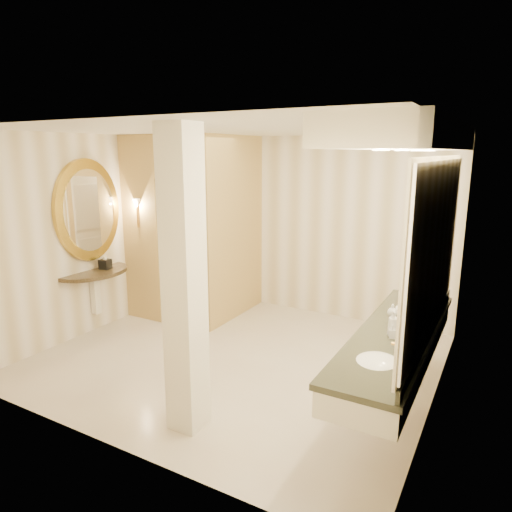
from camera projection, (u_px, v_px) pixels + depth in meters
The scene contains 16 objects.
floor at pixel (237, 357), 5.60m from camera, with size 4.50×4.50×0.00m, color beige.
ceiling at pixel (235, 130), 5.00m from camera, with size 4.50×4.50×0.00m, color silver.
wall_back at pixel (305, 226), 7.00m from camera, with size 4.50×0.02×2.70m, color white.
wall_front at pixel (104, 296), 3.60m from camera, with size 4.50×0.02×2.70m, color white.
wall_left at pixel (99, 233), 6.37m from camera, with size 0.02×4.00×2.70m, color white.
wall_right at pixel (443, 275), 4.23m from camera, with size 0.02×4.00×2.70m, color white.
toilet_closet at pixel (206, 228), 6.65m from camera, with size 1.50×1.55×2.70m.
wall_sconce at pixel (137, 204), 6.49m from camera, with size 0.14×0.14×0.42m.
vanity at pixel (406, 250), 3.96m from camera, with size 0.75×2.74×2.09m.
console_shelf at pixel (89, 236), 6.18m from camera, with size 1.05×1.05×1.98m.
pillar at pixel (184, 284), 3.92m from camera, with size 0.29×0.29×2.70m, color white.
tissue_box at pixel (105, 264), 6.32m from camera, with size 0.14×0.14×0.14m, color black.
toilet at pixel (194, 280), 7.50m from camera, with size 0.46×0.80×0.82m, color white.
soap_bottle_a at pixel (392, 332), 3.97m from camera, with size 0.05×0.06×0.12m, color beige.
soap_bottle_b at pixel (393, 310), 4.49m from camera, with size 0.10×0.10×0.13m, color silver.
soap_bottle_c at pixel (393, 324), 4.00m from camera, with size 0.09×0.09×0.24m, color #C6B28C.
Camera 1 is at (2.72, -4.41, 2.46)m, focal length 32.00 mm.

